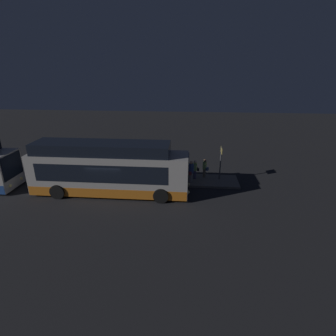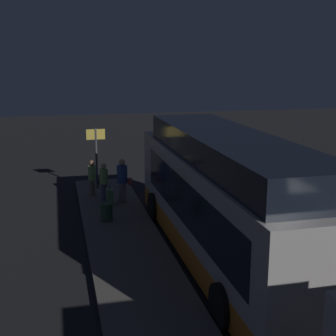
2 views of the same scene
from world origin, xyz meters
name	(u,v)px [view 1 (image 1 of 2)]	position (x,y,z in m)	size (l,w,h in m)	color
ground	(110,194)	(0.00, 0.00, 0.00)	(80.00, 80.00, 0.00)	#232326
platform	(119,178)	(0.00, 2.85, 0.10)	(20.00, 2.50, 0.19)	#605B56
bus_lead	(108,171)	(-0.03, 0.18, 1.80)	(11.74, 2.76, 3.96)	#B2ADA8
passenger_boarding	(205,167)	(7.25, 3.47, 1.06)	(0.59, 0.50, 1.59)	#6B604C
passenger_waiting	(195,169)	(6.43, 3.06, 1.07)	(0.61, 0.52, 1.62)	#4C476B
passenger_with_bags	(191,171)	(6.09, 2.31, 1.16)	(0.54, 0.68, 1.82)	gray
suitcase	(187,175)	(5.79, 2.89, 0.52)	(0.47, 0.27, 0.90)	#598C59
sign_post	(221,159)	(8.49, 3.16, 1.99)	(0.10, 0.84, 2.79)	#4C4C51
trash_bin	(165,173)	(3.88, 3.23, 0.52)	(0.44, 0.44, 0.65)	#2D4C33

